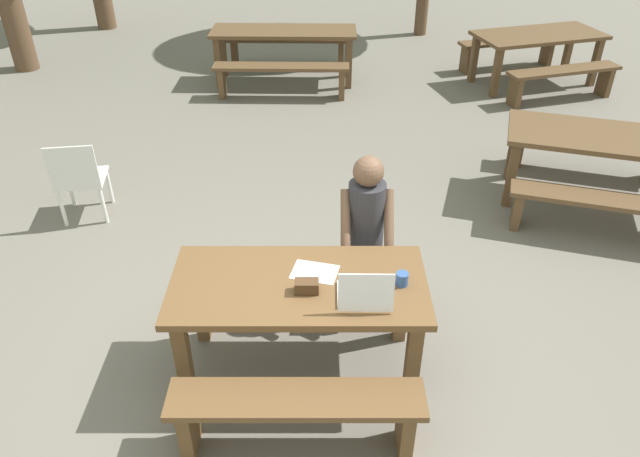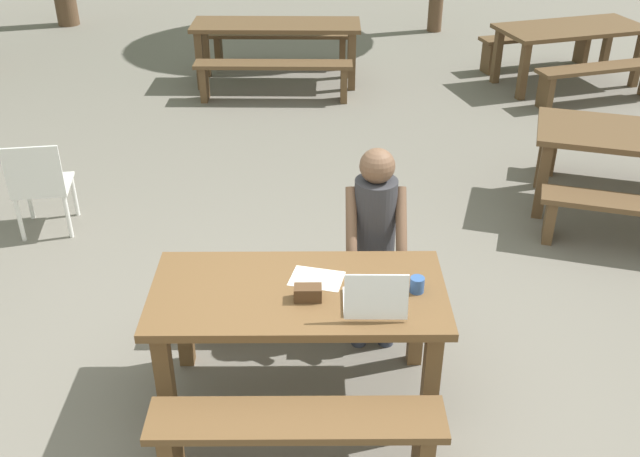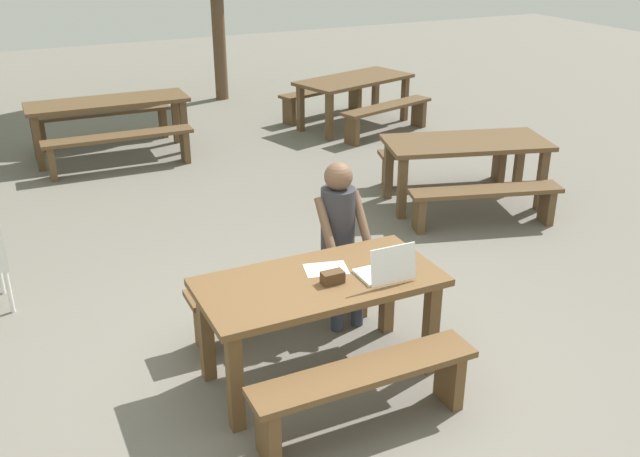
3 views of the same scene
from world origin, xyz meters
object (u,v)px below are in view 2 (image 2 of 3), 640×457
at_px(picnic_table_front, 298,308).
at_px(person_seated, 375,233).
at_px(laptop, 375,300).
at_px(coffee_mug, 417,285).
at_px(picnic_table_rear, 571,35).
at_px(small_pouch, 308,293).
at_px(picnic_table_mid, 276,32).
at_px(plastic_chair, 41,185).

distance_m(picnic_table_front, person_seated, 0.79).
bearing_deg(laptop, coffee_mug, -144.60).
relative_size(coffee_mug, picnic_table_rear, 0.05).
bearing_deg(coffee_mug, person_seated, 106.16).
distance_m(person_seated, picnic_table_rear, 5.79).
relative_size(small_pouch, picnic_table_mid, 0.07).
xyz_separation_m(small_pouch, plastic_chair, (-2.19, 2.05, -0.38)).
bearing_deg(small_pouch, picnic_table_mid, 94.32).
bearing_deg(person_seated, small_pouch, -120.50).
bearing_deg(person_seated, picnic_table_mid, 99.50).
distance_m(laptop, plastic_chair, 3.36).
bearing_deg(person_seated, picnic_table_front, -127.32).
bearing_deg(small_pouch, picnic_table_front, 122.10).
distance_m(picnic_table_front, laptop, 0.49).
relative_size(laptop, plastic_chair, 0.40).
height_order(picnic_table_front, laptop, laptop).
bearing_deg(coffee_mug, picnic_table_front, 178.33).
height_order(laptop, picnic_table_mid, laptop).
bearing_deg(picnic_table_mid, small_pouch, -84.55).
distance_m(laptop, picnic_table_rear, 6.54).
bearing_deg(picnic_table_rear, plastic_chair, -161.87).
bearing_deg(laptop, plastic_chair, -39.33).
bearing_deg(picnic_table_rear, coffee_mug, -131.02).
bearing_deg(person_seated, laptop, -94.37).
bearing_deg(laptop, picnic_table_rear, -115.27).
relative_size(plastic_chair, picnic_table_rear, 0.42).
height_order(small_pouch, plastic_chair, small_pouch).
distance_m(coffee_mug, person_seated, 0.67).
distance_m(coffee_mug, picnic_table_mid, 5.88).
distance_m(picnic_table_front, plastic_chair, 2.91).
xyz_separation_m(plastic_chair, picnic_table_rear, (5.43, 3.71, 0.19)).
distance_m(laptop, coffee_mug, 0.30).
height_order(picnic_table_front, picnic_table_rear, picnic_table_front).
distance_m(small_pouch, picnic_table_rear, 6.61).
bearing_deg(person_seated, coffee_mug, -73.84).
height_order(person_seated, picnic_table_mid, person_seated).
distance_m(laptop, person_seated, 0.82).
relative_size(coffee_mug, person_seated, 0.07).
bearing_deg(coffee_mug, small_pouch, -173.45).
xyz_separation_m(small_pouch, picnic_table_rear, (3.23, 5.77, -0.18)).
height_order(person_seated, plastic_chair, person_seated).
bearing_deg(plastic_chair, person_seated, 144.80).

